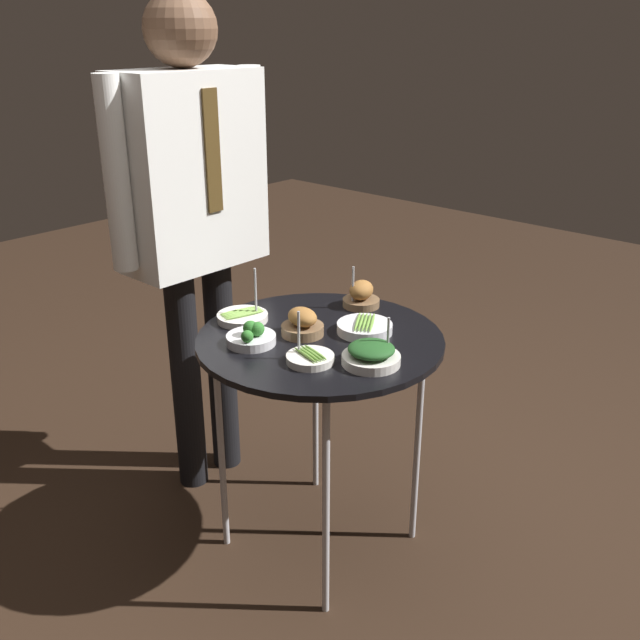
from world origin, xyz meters
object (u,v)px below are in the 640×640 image
Objects in this scene: bowl_roast_back_left at (302,324)px; bowl_asparagus_near_rim at (243,316)px; bowl_broccoli_center at (251,336)px; bowl_asparagus_front_right at (310,358)px; serving_cart at (320,352)px; bowl_roast_mid_right at (361,295)px; waiter_figure at (192,195)px; bowl_asparagus_far_rim at (365,327)px; bowl_spinach_back_right at (371,355)px.

bowl_roast_back_left is 0.21m from bowl_asparagus_near_rim.
bowl_asparagus_front_right reaches higher than bowl_broccoli_center.
bowl_roast_back_left reaches higher than serving_cart.
bowl_roast_back_left is (0.12, 0.14, 0.02)m from bowl_asparagus_front_right.
bowl_roast_back_left is (-0.28, -0.02, -0.00)m from bowl_roast_mid_right.
serving_cart is at bearing -63.38° from bowl_roast_back_left.
bowl_roast_mid_right is (0.26, 0.06, 0.08)m from serving_cart.
bowl_broccoli_center is at bearing -111.57° from waiter_figure.
bowl_asparagus_far_rim is 1.31× the size of bowl_roast_back_left.
serving_cart is at bearing -166.68° from bowl_roast_mid_right.
bowl_asparagus_far_rim is 0.98× the size of bowl_asparagus_near_rim.
bowl_asparagus_front_right is 0.16m from bowl_spinach_back_right.
bowl_asparagus_far_rim is 0.70m from waiter_figure.
bowl_broccoli_center is 1.01× the size of bowl_asparagus_front_right.
bowl_asparagus_front_right reaches higher than serving_cart.
bowl_broccoli_center is 0.15m from bowl_roast_back_left.
bowl_roast_back_left is at bearing 49.49° from bowl_asparagus_front_right.
bowl_broccoli_center is 1.13× the size of bowl_roast_back_left.
bowl_asparagus_far_rim is 0.24m from bowl_asparagus_front_right.
bowl_asparagus_near_rim reaches higher than serving_cart.
bowl_asparagus_near_rim reaches higher than bowl_asparagus_far_rim.
bowl_roast_back_left is 0.75× the size of bowl_asparagus_near_rim.
bowl_roast_back_left is at bearing 116.62° from serving_cart.
waiter_figure reaches higher than serving_cart.
bowl_asparagus_front_right is at bearing -176.51° from bowl_asparagus_far_rim.
waiter_figure is at bearing 85.94° from bowl_spinach_back_right.
waiter_figure is at bearing 85.88° from bowl_roast_back_left.
bowl_asparagus_far_rim is at bearing -43.10° from bowl_roast_back_left.
bowl_roast_back_left is 0.26m from bowl_spinach_back_right.
waiter_figure is (0.18, 0.45, 0.29)m from bowl_broccoli_center.
bowl_asparagus_far_rim is 0.10× the size of waiter_figure.
bowl_broccoli_center is 0.34m from bowl_spinach_back_right.
bowl_broccoli_center is 0.89× the size of bowl_spinach_back_right.
bowl_roast_mid_right is 0.83× the size of bowl_asparagus_near_rim.
bowl_roast_back_left is at bearing 136.90° from bowl_asparagus_far_rim.
bowl_asparagus_near_rim is at bearing 118.24° from bowl_asparagus_far_rim.
waiter_figure reaches higher than bowl_asparagus_far_rim.
bowl_asparagus_front_right is 0.34m from bowl_asparagus_near_rim.
bowl_asparagus_near_rim is (-0.17, 0.32, -0.00)m from bowl_asparagus_far_rim.
waiter_figure is (0.04, 0.50, 0.28)m from bowl_roast_back_left.
bowl_asparagus_near_rim reaches higher than bowl_spinach_back_right.
waiter_figure is (0.01, 0.55, 0.36)m from serving_cart.
bowl_spinach_back_right reaches higher than serving_cart.
bowl_asparagus_near_rim reaches higher than bowl_roast_back_left.
serving_cart is 0.14m from bowl_asparagus_far_rim.
bowl_spinach_back_right is (-0.15, -0.14, 0.01)m from bowl_asparagus_far_rim.
bowl_asparagus_near_rim is (-0.32, 0.19, -0.02)m from bowl_roast_mid_right.
waiter_figure is at bearing 68.43° from bowl_broccoli_center.
bowl_spinach_back_right is at bearing -51.77° from bowl_asparagus_front_right.
bowl_roast_mid_right reaches higher than bowl_broccoli_center.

